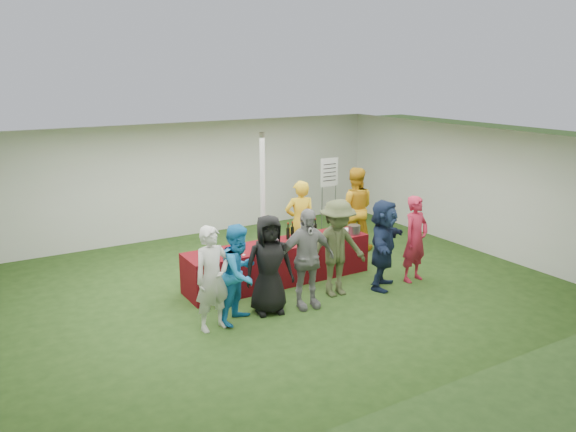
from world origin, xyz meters
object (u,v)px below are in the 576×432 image
dump_bucket (354,230)px  customer_2 (269,265)px  serving_table (279,263)px  staff_pourer (300,222)px  wine_list_sign (329,178)px  customer_0 (212,279)px  customer_4 (337,248)px  customer_3 (306,259)px  customer_1 (239,273)px  staff_back (354,209)px  customer_5 (383,244)px  customer_6 (415,239)px

dump_bucket → customer_2: (-2.40, -0.89, -0.02)m
serving_table → staff_pourer: size_ratio=2.08×
wine_list_sign → customer_0: (-4.68, -3.66, -0.50)m
customer_2 → customer_4: (1.37, 0.03, 0.04)m
customer_0 → customer_3: customer_3 is taller
customer_2 → customer_0: bearing=-162.0°
customer_3 → customer_4: 0.76m
dump_bucket → customer_1: size_ratio=0.15×
staff_back → customer_3: size_ratio=1.08×
staff_pourer → customer_3: bearing=77.1°
customer_1 → customer_5: bearing=-33.9°
customer_0 → customer_4: 2.41m
wine_list_sign → customer_6: bearing=-99.3°
dump_bucket → customer_4: size_ratio=0.14×
wine_list_sign → customer_4: 4.22m
customer_2 → wine_list_sign: bearing=56.6°
customer_2 → customer_5: bearing=9.8°
wine_list_sign → staff_pourer: size_ratio=1.04×
customer_1 → customer_2: (0.55, 0.05, 0.03)m
staff_pourer → customer_3: staff_pourer is taller
customer_0 → dump_bucket: bearing=7.5°
staff_back → customer_0: staff_back is taller
customer_3 → staff_pourer: bearing=68.5°
wine_list_sign → customer_0: size_ratio=1.10×
wine_list_sign → staff_back: (-0.41, -1.55, -0.40)m
serving_table → customer_5: (1.48, -1.21, 0.45)m
staff_pourer → customer_0: 3.36m
staff_pourer → staff_back: (1.52, 0.18, 0.05)m
staff_back → customer_6: size_ratio=1.12×
customer_2 → customer_5: (2.30, -0.10, 0.00)m
dump_bucket → customer_2: 2.56m
staff_back → customer_6: bearing=118.3°
serving_table → staff_pourer: bearing=38.1°
customer_6 → dump_bucket: bearing=113.0°
staff_pourer → customer_1: 2.95m
staff_pourer → customer_1: size_ratio=1.09×
wine_list_sign → staff_back: 1.65m
customer_2 → staff_back: bearing=44.1°
customer_0 → customer_2: size_ratio=1.00×
wine_list_sign → staff_pourer: (-1.92, -1.74, -0.45)m
serving_table → customer_3: size_ratio=2.11×
customer_4 → customer_5: 0.94m
staff_back → customer_3: staff_back is taller
staff_pourer → customer_0: size_ratio=1.05×
serving_table → customer_2: 1.45m
customer_1 → customer_4: 1.93m
customer_1 → customer_6: bearing=-34.2°
dump_bucket → wine_list_sign: size_ratio=0.13×
dump_bucket → staff_pourer: size_ratio=0.14×
wine_list_sign → customer_4: size_ratio=1.04×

